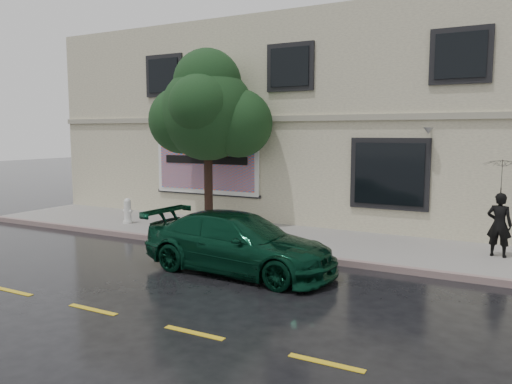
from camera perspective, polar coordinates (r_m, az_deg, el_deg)
The scene contains 11 objects.
ground at distance 12.15m, azimuth -6.03°, elevation -8.24°, with size 90.00×90.00×0.00m, color black.
sidewalk at distance 14.86m, azimuth 1.05°, elevation -5.13°, with size 20.00×3.50×0.15m, color gray.
curb at distance 13.36m, azimuth -2.39°, elevation -6.50°, with size 20.00×0.18×0.16m, color gray.
road_marking at distance 9.60m, azimuth -18.15°, elevation -12.65°, with size 19.00×0.12×0.01m, color gold.
building at distance 19.83m, azimuth 8.75°, elevation 7.74°, with size 20.00×8.12×7.00m.
billboard at distance 17.64m, azimuth -5.73°, elevation 3.21°, with size 4.30×0.16×2.20m.
car at distance 11.34m, azimuth -1.99°, elevation -5.83°, with size 2.02×4.58×1.34m, color #08301F.
pedestrian at distance 13.42m, azimuth 26.04°, elevation -3.38°, with size 0.57×0.38×1.57m, color black.
umbrella at distance 13.28m, azimuth 26.30°, elevation 1.47°, with size 0.96×0.96×0.71m, color black.
street_tree at distance 16.24m, azimuth -5.55°, elevation 8.88°, with size 3.02×3.02×5.12m.
fire_hydrant at distance 17.12m, azimuth -14.45°, elevation -2.12°, with size 0.34×0.32×0.84m.
Camera 1 is at (6.63, -9.69, 3.14)m, focal length 35.00 mm.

